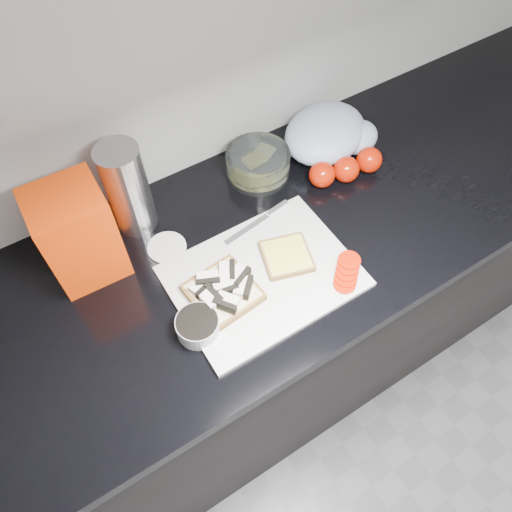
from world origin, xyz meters
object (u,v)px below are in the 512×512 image
(cutting_board, at_px, (263,277))
(glass_bowl, at_px, (258,164))
(bread_bag, at_px, (78,235))
(steel_canister, at_px, (127,189))

(cutting_board, relative_size, glass_bowl, 2.45)
(bread_bag, bearing_deg, cutting_board, -35.44)
(cutting_board, xyz_separation_m, steel_canister, (-0.17, 0.30, 0.11))
(cutting_board, height_order, bread_bag, bread_bag)
(cutting_board, distance_m, steel_canister, 0.36)
(steel_canister, bearing_deg, glass_bowl, -3.31)
(cutting_board, bearing_deg, steel_canister, 119.97)
(glass_bowl, distance_m, bread_bag, 0.48)
(glass_bowl, bearing_deg, steel_canister, 176.69)
(steel_canister, bearing_deg, bread_bag, -156.36)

